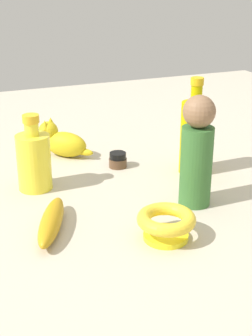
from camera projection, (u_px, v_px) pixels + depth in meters
name	position (u px, v px, depth m)	size (l,w,h in m)	color
ground	(126.00, 186.00, 1.13)	(2.00, 2.00, 0.00)	#BCB29E
nail_polish_jar	(118.00, 160.00, 1.23)	(0.04, 0.04, 0.04)	brown
person_figure_adult	(197.00, 152.00, 1.01)	(0.08, 0.08, 0.23)	#366A30
cat_figurine	(62.00, 141.00, 1.29)	(0.13, 0.13, 0.10)	gold
bottle_short	(34.00, 160.00, 1.09)	(0.08, 0.08, 0.17)	yellow
bowl	(166.00, 222.00, 0.90)	(0.11, 0.11, 0.05)	yellow
banana	(51.00, 221.00, 0.94)	(0.19, 0.04, 0.04)	#C38F17
bottle_tall	(194.00, 136.00, 1.17)	(0.07, 0.07, 0.23)	#BFAF03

